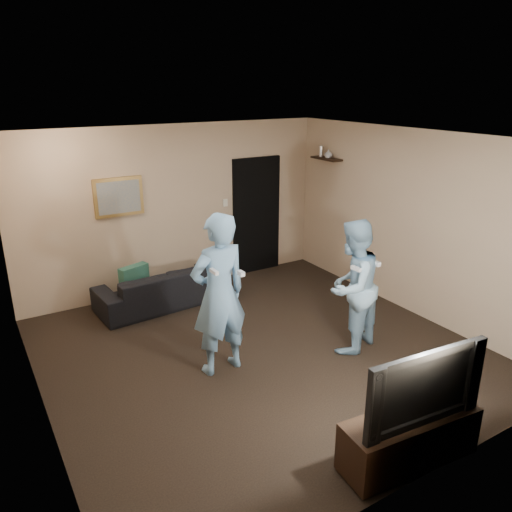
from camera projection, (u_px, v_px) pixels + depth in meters
ground at (260, 351)px, 6.23m from camera, size 5.00×5.00×0.00m
ceiling at (261, 139)px, 5.37m from camera, size 5.00×5.00×0.04m
wall_back at (177, 209)px, 7.81m from camera, size 5.00×0.04×2.60m
wall_front at (434, 344)px, 3.78m from camera, size 5.00×0.04×2.60m
wall_left at (29, 299)px, 4.57m from camera, size 0.04×5.00×2.60m
wall_right at (411, 223)px, 7.02m from camera, size 0.04×5.00×2.60m
sofa at (163, 287)px, 7.45m from camera, size 1.99×0.90×0.57m
throw_pillow at (134, 280)px, 7.18m from camera, size 0.46×0.27×0.44m
painting_frame at (119, 197)px, 7.25m from camera, size 0.72×0.05×0.57m
painting_canvas at (119, 197)px, 7.23m from camera, size 0.62×0.01×0.47m
doorway at (256, 216)px, 8.60m from camera, size 0.90×0.06×2.00m
light_switch at (225, 203)px, 8.21m from camera, size 0.08×0.02×0.12m
wall_shelf at (326, 159)px, 8.20m from camera, size 0.20×0.60×0.03m
shelf_vase at (328, 154)px, 8.13m from camera, size 0.15×0.15×0.14m
shelf_figurine at (321, 151)px, 8.28m from camera, size 0.06×0.06×0.18m
tv_console at (409, 438)px, 4.33m from camera, size 1.30×0.52×0.45m
television at (416, 382)px, 4.15m from camera, size 1.20×0.27×0.69m
wii_player_left at (219, 295)px, 5.54m from camera, size 0.71×0.54×1.88m
wii_player_right at (352, 287)px, 6.04m from camera, size 0.97×0.86×1.67m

